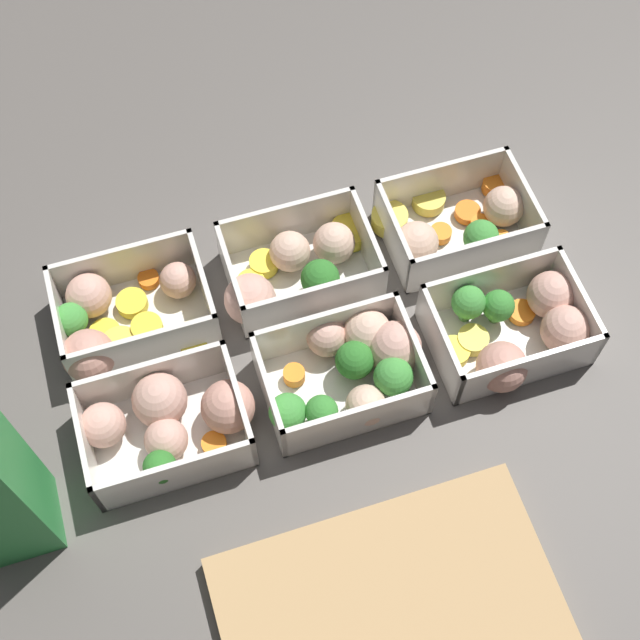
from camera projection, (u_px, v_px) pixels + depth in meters
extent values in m
plane|color=#56514C|center=(320.00, 330.00, 0.88)|extent=(4.00, 4.00, 0.00)
cube|color=silver|center=(454.00, 234.00, 0.93)|extent=(0.15, 0.10, 0.00)
cube|color=silver|center=(440.00, 182.00, 0.93)|extent=(0.15, 0.01, 0.06)
cube|color=silver|center=(476.00, 259.00, 0.88)|extent=(0.15, 0.01, 0.06)
cube|color=silver|center=(521.00, 202.00, 0.92)|extent=(0.01, 0.10, 0.06)
cube|color=silver|center=(393.00, 237.00, 0.90)|extent=(0.01, 0.10, 0.06)
sphere|color=beige|center=(417.00, 243.00, 0.90)|extent=(0.05, 0.05, 0.04)
cylinder|color=#519448|center=(478.00, 250.00, 0.91)|extent=(0.01, 0.01, 0.02)
sphere|color=#42933D|center=(481.00, 237.00, 0.89)|extent=(0.04, 0.04, 0.04)
cylinder|color=orange|center=(494.00, 185.00, 0.95)|extent=(0.03, 0.03, 0.01)
cylinder|color=#DBC647|center=(389.00, 219.00, 0.93)|extent=(0.05, 0.05, 0.02)
cylinder|color=#DBC647|center=(429.00, 200.00, 0.94)|extent=(0.05, 0.05, 0.01)
cylinder|color=orange|center=(467.00, 212.00, 0.94)|extent=(0.04, 0.04, 0.01)
cylinder|color=orange|center=(441.00, 234.00, 0.92)|extent=(0.03, 0.03, 0.01)
cylinder|color=orange|center=(482.00, 226.00, 0.93)|extent=(0.03, 0.03, 0.01)
cylinder|color=orange|center=(501.00, 241.00, 0.92)|extent=(0.02, 0.02, 0.01)
sphere|color=beige|center=(504.00, 206.00, 0.92)|extent=(0.06, 0.06, 0.04)
cube|color=silver|center=(301.00, 276.00, 0.91)|extent=(0.15, 0.10, 0.00)
cube|color=silver|center=(286.00, 222.00, 0.91)|extent=(0.15, 0.01, 0.06)
cube|color=silver|center=(315.00, 303.00, 0.86)|extent=(0.15, 0.01, 0.06)
cube|color=silver|center=(367.00, 244.00, 0.89)|extent=(0.01, 0.10, 0.06)
cube|color=silver|center=(232.00, 280.00, 0.87)|extent=(0.01, 0.10, 0.06)
cylinder|color=yellow|center=(251.00, 284.00, 0.89)|extent=(0.04, 0.04, 0.01)
sphere|color=beige|center=(334.00, 243.00, 0.90)|extent=(0.06, 0.06, 0.04)
cylinder|color=#407A37|center=(320.00, 290.00, 0.89)|extent=(0.01, 0.01, 0.01)
sphere|color=#2D7228|center=(320.00, 279.00, 0.87)|extent=(0.04, 0.04, 0.04)
sphere|color=#D19E8C|center=(250.00, 299.00, 0.86)|extent=(0.06, 0.06, 0.05)
sphere|color=beige|center=(290.00, 251.00, 0.89)|extent=(0.06, 0.06, 0.04)
cylinder|color=yellow|center=(350.00, 232.00, 0.92)|extent=(0.06, 0.06, 0.02)
cylinder|color=yellow|center=(264.00, 264.00, 0.90)|extent=(0.04, 0.04, 0.01)
cube|color=silver|center=(139.00, 320.00, 0.88)|extent=(0.15, 0.10, 0.00)
cube|color=silver|center=(124.00, 265.00, 0.88)|extent=(0.15, 0.01, 0.06)
cube|color=silver|center=(145.00, 351.00, 0.84)|extent=(0.15, 0.01, 0.06)
cube|color=silver|center=(205.00, 287.00, 0.87)|extent=(0.01, 0.10, 0.06)
cube|color=silver|center=(62.00, 326.00, 0.85)|extent=(0.01, 0.10, 0.06)
cylinder|color=yellow|center=(132.00, 303.00, 0.88)|extent=(0.04, 0.04, 0.01)
sphere|color=#D19E8C|center=(178.00, 280.00, 0.88)|extent=(0.04, 0.04, 0.04)
cylinder|color=orange|center=(149.00, 279.00, 0.90)|extent=(0.03, 0.03, 0.01)
cylinder|color=yellow|center=(148.00, 329.00, 0.87)|extent=(0.04, 0.04, 0.02)
sphere|color=tan|center=(89.00, 355.00, 0.83)|extent=(0.07, 0.07, 0.05)
cylinder|color=yellow|center=(105.00, 334.00, 0.87)|extent=(0.03, 0.03, 0.01)
sphere|color=#D19E8C|center=(89.00, 296.00, 0.87)|extent=(0.06, 0.06, 0.04)
cylinder|color=yellow|center=(192.00, 339.00, 0.86)|extent=(0.05, 0.05, 0.01)
cylinder|color=#DBC647|center=(121.00, 347.00, 0.86)|extent=(0.04, 0.04, 0.01)
cylinder|color=#519448|center=(76.00, 329.00, 0.87)|extent=(0.01, 0.01, 0.01)
sphere|color=#42933D|center=(71.00, 319.00, 0.85)|extent=(0.03, 0.03, 0.03)
cube|color=silver|center=(503.00, 338.00, 0.87)|extent=(0.15, 0.10, 0.00)
cube|color=silver|center=(488.00, 282.00, 0.87)|extent=(0.15, 0.01, 0.06)
cube|color=silver|center=(529.00, 370.00, 0.83)|extent=(0.15, 0.01, 0.06)
cube|color=silver|center=(575.00, 305.00, 0.86)|extent=(0.01, 0.10, 0.06)
cube|color=silver|center=(439.00, 345.00, 0.84)|extent=(0.01, 0.10, 0.06)
cylinder|color=#49883F|center=(495.00, 315.00, 0.87)|extent=(0.01, 0.01, 0.01)
sphere|color=#388433|center=(498.00, 306.00, 0.86)|extent=(0.03, 0.03, 0.03)
cylinder|color=#519448|center=(465.00, 313.00, 0.87)|extent=(0.01, 0.01, 0.02)
sphere|color=#42933D|center=(469.00, 302.00, 0.85)|extent=(0.03, 0.03, 0.03)
sphere|color=#D19E8C|center=(551.00, 295.00, 0.87)|extent=(0.06, 0.06, 0.05)
sphere|color=tan|center=(502.00, 367.00, 0.83)|extent=(0.06, 0.06, 0.05)
cylinder|color=yellow|center=(454.00, 352.00, 0.86)|extent=(0.04, 0.04, 0.01)
cylinder|color=#DBC647|center=(473.00, 340.00, 0.86)|extent=(0.04, 0.04, 0.01)
sphere|color=#D19E8C|center=(565.00, 330.00, 0.85)|extent=(0.06, 0.06, 0.05)
cylinder|color=orange|center=(522.00, 312.00, 0.88)|extent=(0.03, 0.03, 0.01)
cube|color=silver|center=(340.00, 385.00, 0.85)|extent=(0.15, 0.10, 0.00)
cube|color=silver|center=(325.00, 328.00, 0.85)|extent=(0.15, 0.01, 0.06)
cube|color=silver|center=(358.00, 421.00, 0.80)|extent=(0.15, 0.01, 0.06)
cube|color=silver|center=(412.00, 353.00, 0.83)|extent=(0.01, 0.10, 0.06)
cube|color=silver|center=(268.00, 395.00, 0.81)|extent=(0.01, 0.10, 0.06)
sphere|color=#D19E8C|center=(329.00, 336.00, 0.85)|extent=(0.05, 0.05, 0.04)
sphere|color=beige|center=(366.00, 405.00, 0.82)|extent=(0.05, 0.05, 0.04)
sphere|color=#D19E8C|center=(395.00, 348.00, 0.84)|extent=(0.07, 0.07, 0.05)
cylinder|color=orange|center=(294.00, 375.00, 0.84)|extent=(0.02, 0.02, 0.01)
cylinder|color=#407A37|center=(354.00, 369.00, 0.85)|extent=(0.01, 0.01, 0.01)
sphere|color=#2D7228|center=(355.00, 360.00, 0.83)|extent=(0.04, 0.04, 0.04)
cylinder|color=#519448|center=(288.00, 420.00, 0.82)|extent=(0.01, 0.01, 0.01)
sphere|color=#42933D|center=(288.00, 412.00, 0.81)|extent=(0.04, 0.04, 0.04)
cylinder|color=#519448|center=(392.00, 387.00, 0.84)|extent=(0.01, 0.01, 0.02)
sphere|color=#42933D|center=(393.00, 377.00, 0.82)|extent=(0.04, 0.04, 0.04)
cylinder|color=#49883F|center=(322.00, 420.00, 0.82)|extent=(0.01, 0.01, 0.02)
sphere|color=#388433|center=(322.00, 411.00, 0.80)|extent=(0.03, 0.03, 0.03)
sphere|color=beige|center=(367.00, 333.00, 0.85)|extent=(0.05, 0.05, 0.05)
cube|color=silver|center=(169.00, 436.00, 0.82)|extent=(0.15, 0.10, 0.00)
cube|color=silver|center=(152.00, 377.00, 0.82)|extent=(0.15, 0.01, 0.06)
cube|color=silver|center=(177.00, 476.00, 0.78)|extent=(0.15, 0.01, 0.06)
cube|color=silver|center=(239.00, 403.00, 0.81)|extent=(0.01, 0.10, 0.06)
cube|color=silver|center=(87.00, 448.00, 0.79)|extent=(0.01, 0.10, 0.06)
sphere|color=tan|center=(228.00, 407.00, 0.81)|extent=(0.07, 0.07, 0.05)
sphere|color=#D19E8C|center=(160.00, 400.00, 0.81)|extent=(0.07, 0.07, 0.05)
cylinder|color=#407A37|center=(163.00, 474.00, 0.80)|extent=(0.01, 0.01, 0.02)
sphere|color=#2D7228|center=(160.00, 467.00, 0.78)|extent=(0.03, 0.03, 0.03)
cylinder|color=orange|center=(214.00, 444.00, 0.81)|extent=(0.03, 0.03, 0.01)
sphere|color=#D19E8C|center=(103.00, 425.00, 0.80)|extent=(0.06, 0.06, 0.04)
sphere|color=#D19E8C|center=(166.00, 440.00, 0.80)|extent=(0.06, 0.06, 0.04)
cube|color=tan|center=(391.00, 614.00, 0.74)|extent=(0.28, 0.18, 0.02)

